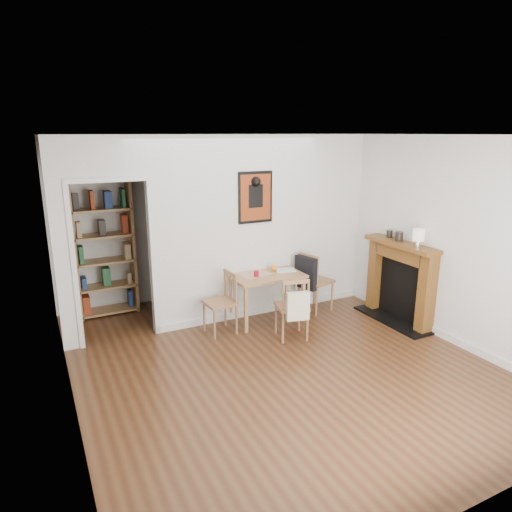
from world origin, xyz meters
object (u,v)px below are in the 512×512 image
bookshelf (104,249)px  ceramic_jar_b (389,234)px  dining_table (266,280)px  mantel_lamp (418,236)px  chair_front (292,307)px  orange_fruit (274,268)px  notebook (285,270)px  chair_right (315,281)px  ceramic_jar_a (399,236)px  chair_left (220,303)px  fireplace (401,279)px  red_glass (256,274)px

bookshelf → ceramic_jar_b: 4.14m
dining_table → ceramic_jar_b: (1.71, -0.55, 0.61)m
mantel_lamp → chair_front: bearing=163.3°
orange_fruit → notebook: 0.17m
dining_table → chair_right: size_ratio=1.11×
chair_right → ceramic_jar_a: bearing=-42.3°
chair_left → ceramic_jar_a: ceramic_jar_a is taller
dining_table → ceramic_jar_a: bearing=-24.9°
bookshelf → notebook: bookshelf is taller
notebook → ceramic_jar_b: bearing=-23.0°
dining_table → bookshelf: bearing=146.8°
chair_left → orange_fruit: chair_left is taller
dining_table → chair_right: 0.84m
chair_left → mantel_lamp: size_ratio=3.44×
chair_left → chair_front: 0.96m
fireplace → ceramic_jar_b: (0.01, 0.30, 0.60)m
chair_right → chair_front: chair_right is taller
mantel_lamp → ceramic_jar_a: 0.39m
bookshelf → mantel_lamp: (3.63, -2.46, 0.32)m
chair_left → red_glass: bearing=6.4°
notebook → ceramic_jar_b: 1.59m
dining_table → orange_fruit: bearing=29.3°
orange_fruit → mantel_lamp: 2.02m
chair_left → bookshelf: 1.95m
dining_table → chair_left: size_ratio=1.20×
ceramic_jar_a → mantel_lamp: bearing=-95.0°
dining_table → orange_fruit: (0.18, 0.10, 0.13)m
ceramic_jar_a → notebook: bearing=148.8°
chair_left → chair_right: 1.59m
bookshelf → orange_fruit: (2.16, -1.20, -0.26)m
chair_right → bookshelf: size_ratio=0.45×
chair_front → orange_fruit: 0.84m
chair_right → notebook: 0.55m
ceramic_jar_b → notebook: bearing=157.0°
chair_front → red_glass: bearing=108.0°
chair_left → chair_right: chair_right is taller
notebook → mantel_lamp: (1.32, -1.19, 0.61)m
bookshelf → notebook: bearing=-28.6°
bookshelf → red_glass: size_ratio=22.42×
orange_fruit → notebook: bearing=-21.6°
red_glass → mantel_lamp: 2.22m
notebook → ceramic_jar_a: ceramic_jar_a is taller
dining_table → ceramic_jar_a: size_ratio=7.82×
chair_front → fireplace: bearing=-6.1°
red_glass → ceramic_jar_a: (1.86, -0.74, 0.49)m
chair_front → mantel_lamp: 1.91m
chair_left → red_glass: (0.58, 0.07, 0.31)m
fireplace → red_glass: (-1.88, 0.81, 0.12)m
dining_table → notebook: bearing=6.6°
bookshelf → orange_fruit: bearing=-29.1°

